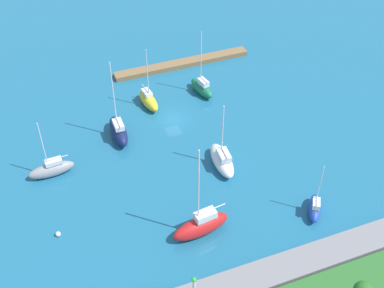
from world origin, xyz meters
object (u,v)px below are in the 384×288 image
sailboat_red_along_channel (201,225)px  sailboat_gray_off_beacon (52,169)px  sailboat_navy_center_basin (118,131)px  sailboat_yellow_east_end (148,100)px  sailboat_white_near_pier (222,160)px  sailboat_blue_far_north (315,208)px  mooring_buoy_white (58,234)px  sailboat_green_outer_mooring (202,88)px  harbor_beacon (194,286)px  pier_dock (182,64)px

sailboat_red_along_channel → sailboat_gray_off_beacon: 23.95m
sailboat_navy_center_basin → sailboat_yellow_east_end: bearing=-47.0°
sailboat_white_near_pier → sailboat_navy_center_basin: 17.20m
sailboat_blue_far_north → mooring_buoy_white: bearing=107.5°
sailboat_green_outer_mooring → mooring_buoy_white: bearing=117.2°
harbor_beacon → sailboat_red_along_channel: size_ratio=0.26×
sailboat_white_near_pier → sailboat_blue_far_north: bearing=-144.5°
sailboat_green_outer_mooring → sailboat_blue_far_north: bearing=175.9°
sailboat_navy_center_basin → mooring_buoy_white: bearing=142.7°
mooring_buoy_white → sailboat_green_outer_mooring: bearing=-142.0°
sailboat_yellow_east_end → sailboat_red_along_channel: bearing=-10.7°
sailboat_white_near_pier → mooring_buoy_white: size_ratio=15.72×
harbor_beacon → sailboat_blue_far_north: 21.10m
mooring_buoy_white → harbor_beacon: bearing=130.0°
sailboat_white_near_pier → sailboat_navy_center_basin: sailboat_navy_center_basin is taller
sailboat_navy_center_basin → sailboat_gray_off_beacon: bearing=112.6°
pier_dock → sailboat_gray_off_beacon: (27.81, 20.94, 0.73)m
pier_dock → sailboat_navy_center_basin: sailboat_navy_center_basin is taller
sailboat_red_along_channel → sailboat_green_outer_mooring: size_ratio=1.23×
sailboat_blue_far_north → sailboat_yellow_east_end: bearing=55.6°
harbor_beacon → sailboat_green_outer_mooring: 41.33m
sailboat_blue_far_north → mooring_buoy_white: 33.81m
sailboat_red_along_channel → sailboat_gray_off_beacon: bearing=-54.5°
sailboat_green_outer_mooring → sailboat_blue_far_north: (-3.64, 31.26, -0.13)m
sailboat_blue_far_north → sailboat_yellow_east_end: sailboat_yellow_east_end is taller
sailboat_gray_off_beacon → sailboat_blue_far_north: 37.36m
harbor_beacon → sailboat_yellow_east_end: 38.41m
sailboat_red_along_channel → sailboat_blue_far_north: 15.58m
sailboat_red_along_channel → sailboat_white_near_pier: bearing=-132.5°
sailboat_gray_off_beacon → sailboat_green_outer_mooring: (-27.86, -11.17, 0.07)m
sailboat_white_near_pier → sailboat_green_outer_mooring: size_ratio=0.91×
sailboat_gray_off_beacon → sailboat_white_near_pier: bearing=160.6°
harbor_beacon → sailboat_white_near_pier: 23.10m
harbor_beacon → sailboat_white_near_pier: sailboat_white_near_pier is taller
pier_dock → sailboat_white_near_pier: size_ratio=2.42×
sailboat_red_along_channel → mooring_buoy_white: (17.31, -6.20, -1.19)m
sailboat_navy_center_basin → mooring_buoy_white: size_ratio=19.93×
pier_dock → mooring_buoy_white: size_ratio=38.11×
sailboat_green_outer_mooring → sailboat_navy_center_basin: (16.69, 6.55, 0.25)m
sailboat_gray_off_beacon → sailboat_blue_far_north: sailboat_gray_off_beacon is taller
pier_dock → sailboat_green_outer_mooring: bearing=90.3°
sailboat_red_along_channel → sailboat_white_near_pier: 12.98m
harbor_beacon → sailboat_gray_off_beacon: (11.60, -26.77, -2.04)m
harbor_beacon → sailboat_red_along_channel: sailboat_red_along_channel is taller
harbor_beacon → mooring_buoy_white: size_ratio=5.43×
sailboat_red_along_channel → sailboat_green_outer_mooring: 31.19m
mooring_buoy_white → sailboat_red_along_channel: bearing=160.3°
pier_dock → sailboat_green_outer_mooring: (-0.05, 9.77, 0.80)m
sailboat_red_along_channel → sailboat_blue_far_north: sailboat_red_along_channel is taller
sailboat_white_near_pier → mooring_buoy_white: sailboat_white_near_pier is taller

